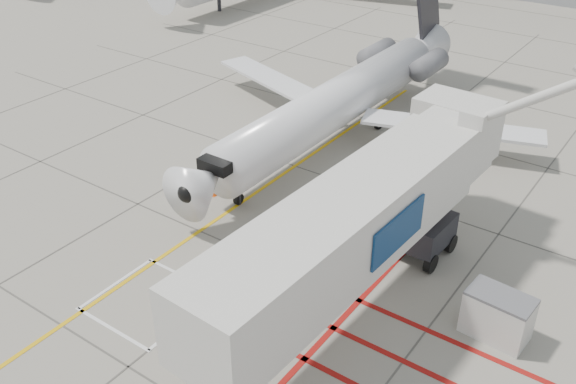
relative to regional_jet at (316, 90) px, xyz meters
The scene contains 8 objects.
ground_plane 15.01m from the regional_jet, 74.96° to the right, with size 260.00×260.00×0.00m, color gray.
regional_jet is the anchor object (origin of this frame).
jet_bridge 14.90m from the regional_jet, 53.03° to the right, with size 9.61×20.29×8.12m, color silver, non-canonical shape.
pushback_tug 14.41m from the regional_jet, 67.36° to the right, with size 2.72×1.70×1.58m, color #A52710, non-canonical shape.
baggage_cart 8.56m from the regional_jet, 62.82° to the right, with size 1.67×1.05×1.05m, color #57575C, non-canonical shape.
ground_power_unit 16.72m from the regional_jet, 32.03° to the right, with size 2.41×1.41×1.91m, color silver, non-canonical shape.
cone_nose 8.14m from the regional_jet, 103.09° to the right, with size 0.35×0.35×0.48m, color #F1520C.
cone_side 10.14m from the regional_jet, 72.44° to the right, with size 0.39×0.39×0.54m, color #DD520B.
Camera 1 is at (14.34, -14.25, 17.28)m, focal length 40.00 mm.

